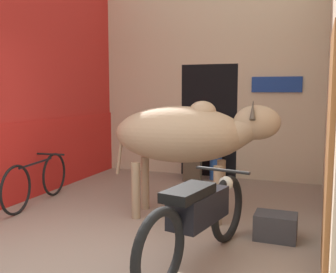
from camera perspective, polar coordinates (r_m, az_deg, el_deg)
The scene contains 8 objects.
wall_left_shopfront at distance 6.33m, azimuth -18.89°, elevation 9.83°, with size 0.25×4.23×4.09m.
wall_back_with_doorway at distance 7.49m, azimuth 6.31°, elevation 7.48°, with size 4.06×0.93×4.09m.
cow at distance 4.87m, azimuth 2.89°, elevation 0.27°, with size 2.09×0.95×1.49m.
motorcycle_near at distance 3.66m, azimuth 4.47°, elevation -11.37°, with size 0.62×1.99×0.81m.
bicycle at distance 5.83m, azimuth -18.49°, elevation -6.10°, with size 0.44×1.60×0.66m.
shopkeeper_seated at distance 6.95m, azimuth 3.88°, elevation -1.08°, with size 0.44×0.34×1.23m.
plastic_stool at distance 7.10m, azimuth 6.96°, elevation -4.24°, with size 0.31×0.31×0.47m.
crate at distance 4.48m, azimuth 15.33°, elevation -12.48°, with size 0.44×0.32×0.28m.
Camera 1 is at (1.91, -2.77, 1.60)m, focal length 42.00 mm.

